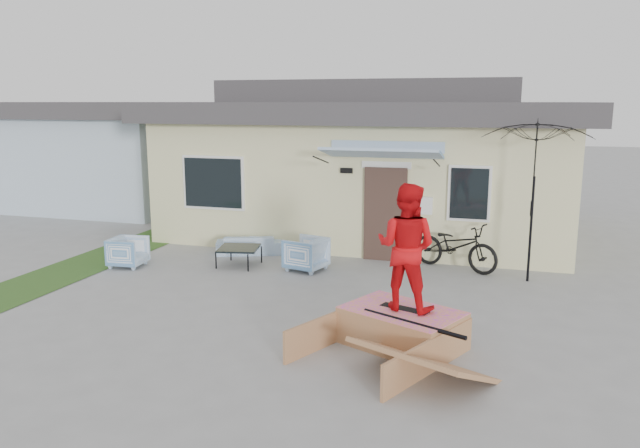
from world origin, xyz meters
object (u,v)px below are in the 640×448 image
(armchair_right, at_px, (306,252))
(skater, at_px, (406,245))
(coffee_table, at_px, (239,256))
(skateboard, at_px, (404,308))
(armchair_left, at_px, (128,250))
(patio_umbrella, at_px, (533,194))
(skate_ramp, at_px, (402,328))
(bicycle, at_px, (456,241))
(loveseat, at_px, (249,241))

(armchair_right, height_order, skater, skater)
(coffee_table, bearing_deg, skateboard, -38.97)
(armchair_left, bearing_deg, patio_umbrella, -86.15)
(armchair_left, xyz_separation_m, skate_ramp, (6.41, -2.65, -0.09))
(bicycle, bearing_deg, loveseat, 113.62)
(armchair_left, relative_size, coffee_table, 0.86)
(skate_ramp, height_order, skater, skater)
(coffee_table, bearing_deg, skate_ramp, -39.53)
(skater, bearing_deg, skate_ramp, 76.99)
(armchair_left, relative_size, patio_umbrella, 0.33)
(coffee_table, height_order, skate_ramp, skate_ramp)
(skateboard, height_order, skater, skater)
(loveseat, distance_m, patio_umbrella, 6.40)
(bicycle, xyz_separation_m, skate_ramp, (-0.38, -4.50, -0.35))
(bicycle, height_order, skater, skater)
(armchair_right, relative_size, skate_ramp, 0.36)
(armchair_right, distance_m, coffee_table, 1.52)
(coffee_table, xyz_separation_m, patio_umbrella, (5.99, 0.60, 1.54))
(armchair_left, distance_m, skater, 7.03)
(armchair_right, distance_m, skate_ramp, 4.39)
(patio_umbrella, relative_size, skateboard, 2.98)
(loveseat, xyz_separation_m, coffee_table, (0.23, -1.07, -0.09))
(armchair_left, xyz_separation_m, patio_umbrella, (8.25, 1.37, 1.39))
(armchair_left, xyz_separation_m, armchair_right, (3.77, 0.86, 0.03))
(skateboard, bearing_deg, patio_umbrella, 84.82)
(armchair_left, distance_m, patio_umbrella, 8.48)
(skate_ramp, bearing_deg, coffee_table, 164.86)
(coffee_table, distance_m, skater, 5.52)
(armchair_right, relative_size, patio_umbrella, 0.35)
(patio_umbrella, relative_size, skater, 1.20)
(armchair_right, bearing_deg, skater, 51.41)
(armchair_right, relative_size, coffee_table, 0.94)
(armchair_right, xyz_separation_m, bicycle, (3.02, 1.00, 0.23))
(loveseat, xyz_separation_m, bicycle, (4.75, 0.01, 0.32))
(patio_umbrella, bearing_deg, loveseat, 175.64)
(loveseat, height_order, skater, skater)
(armchair_left, bearing_deg, loveseat, -53.48)
(armchair_left, xyz_separation_m, skater, (6.43, -2.60, 1.15))
(skater, bearing_deg, skateboard, -0.00)
(armchair_right, distance_m, bicycle, 3.19)
(loveseat, distance_m, skate_ramp, 6.27)
(bicycle, height_order, patio_umbrella, patio_umbrella)
(coffee_table, height_order, skater, skater)
(skate_ramp, bearing_deg, armchair_left, -178.09)
(patio_umbrella, xyz_separation_m, skateboard, (-1.82, -3.97, -1.18))
(bicycle, bearing_deg, skate_ramp, -161.29)
(patio_umbrella, distance_m, skater, 4.37)
(bicycle, distance_m, patio_umbrella, 1.91)
(armchair_left, xyz_separation_m, coffee_table, (2.26, 0.77, -0.15))
(armchair_right, xyz_separation_m, patio_umbrella, (4.48, 0.51, 1.36))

